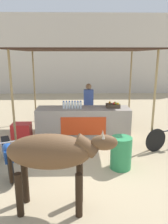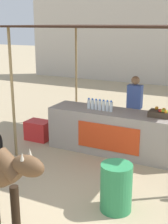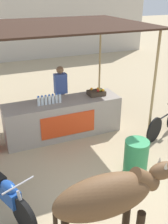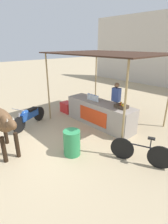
{
  "view_description": "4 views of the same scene",
  "coord_description": "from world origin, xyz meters",
  "px_view_note": "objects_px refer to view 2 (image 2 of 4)",
  "views": [
    {
      "loc": [
        -0.11,
        -4.63,
        2.61
      ],
      "look_at": [
        0.01,
        1.22,
        1.08
      ],
      "focal_mm": 35.0,
      "sensor_mm": 36.0,
      "label": 1
    },
    {
      "loc": [
        2.33,
        -4.02,
        2.84
      ],
      "look_at": [
        -0.31,
        1.28,
        1.14
      ],
      "focal_mm": 50.0,
      "sensor_mm": 36.0,
      "label": 2
    },
    {
      "loc": [
        -1.88,
        -3.64,
        3.53
      ],
      "look_at": [
        0.26,
        1.42,
        0.94
      ],
      "focal_mm": 42.0,
      "sensor_mm": 36.0,
      "label": 3
    },
    {
      "loc": [
        4.34,
        -2.69,
        3.09
      ],
      "look_at": [
        0.2,
        1.16,
        0.87
      ],
      "focal_mm": 28.0,
      "sensor_mm": 36.0,
      "label": 4
    }
  ],
  "objects_px": {
    "fruit_crate": "(160,113)",
    "vendor_behind_counter": "(134,109)",
    "water_barrel": "(116,187)",
    "stall_counter": "(115,132)",
    "cooler_box": "(38,130)"
  },
  "relations": [
    {
      "from": "vendor_behind_counter",
      "to": "water_barrel",
      "type": "relative_size",
      "value": 2.14
    },
    {
      "from": "stall_counter",
      "to": "vendor_behind_counter",
      "type": "height_order",
      "value": "vendor_behind_counter"
    },
    {
      "from": "water_barrel",
      "to": "stall_counter",
      "type": "bearing_deg",
      "value": 111.79
    },
    {
      "from": "stall_counter",
      "to": "water_barrel",
      "type": "bearing_deg",
      "value": -68.21
    },
    {
      "from": "cooler_box",
      "to": "water_barrel",
      "type": "relative_size",
      "value": 0.78
    },
    {
      "from": "cooler_box",
      "to": "water_barrel",
      "type": "distance_m",
      "value": 3.51
    },
    {
      "from": "vendor_behind_counter",
      "to": "fruit_crate",
      "type": "bearing_deg",
      "value": -42.26
    },
    {
      "from": "water_barrel",
      "to": "fruit_crate",
      "type": "bearing_deg",
      "value": 86.71
    },
    {
      "from": "fruit_crate",
      "to": "vendor_behind_counter",
      "type": "xyz_separation_m",
      "value": [
        -0.78,
        0.7,
        -0.18
      ]
    },
    {
      "from": "vendor_behind_counter",
      "to": "cooler_box",
      "type": "relative_size",
      "value": 2.75
    },
    {
      "from": "vendor_behind_counter",
      "to": "cooler_box",
      "type": "distance_m",
      "value": 2.44
    },
    {
      "from": "fruit_crate",
      "to": "vendor_behind_counter",
      "type": "bearing_deg",
      "value": 137.74
    },
    {
      "from": "fruit_crate",
      "to": "cooler_box",
      "type": "height_order",
      "value": "fruit_crate"
    },
    {
      "from": "stall_counter",
      "to": "cooler_box",
      "type": "distance_m",
      "value": 2.02
    },
    {
      "from": "fruit_crate",
      "to": "water_barrel",
      "type": "relative_size",
      "value": 0.57
    }
  ]
}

